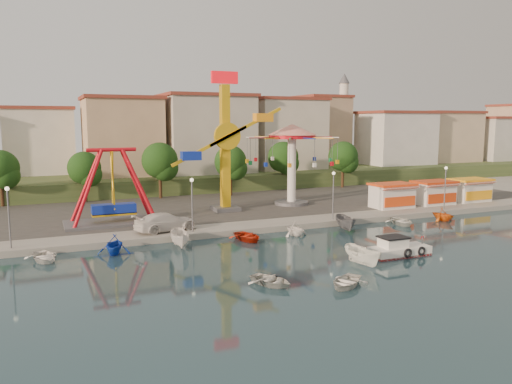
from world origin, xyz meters
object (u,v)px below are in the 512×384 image
skiff (363,256)px  van (166,222)px  wave_swinger (292,146)px  rowboat_a (271,280)px  kamikaze_tower (230,147)px  pirate_ship_ride (113,188)px  cabin_motorboat (398,250)px

skiff → van: bearing=123.4°
wave_swinger → van: wave_swinger is taller
wave_swinger → van: 21.96m
rowboat_a → van: bearing=75.2°
kamikaze_tower → rowboat_a: bearing=-104.3°
pirate_ship_ride → van: pirate_ship_ride is taller
pirate_ship_ride → van: 7.60m
skiff → cabin_motorboat: bearing=12.4°
kamikaze_tower → rowboat_a: size_ratio=4.96×
wave_swinger → skiff: wave_swinger is taller
rowboat_a → pirate_ship_ride: bearing=82.4°
kamikaze_tower → wave_swinger: kamikaze_tower is taller
kamikaze_tower → cabin_motorboat: bearing=-73.8°
skiff → van: (-11.93, 16.07, 0.72)m
kamikaze_tower → skiff: 25.37m
pirate_ship_ride → wave_swinger: 23.51m
cabin_motorboat → van: van is taller
rowboat_a → kamikaze_tower: bearing=50.4°
wave_swinger → cabin_motorboat: (-2.33, -24.08, -7.70)m
skiff → wave_swinger: bearing=71.7°
pirate_ship_ride → rowboat_a: 24.66m
pirate_ship_ride → van: size_ratio=1.61×
van → skiff: bearing=-157.1°
van → rowboat_a: bearing=176.8°
cabin_motorboat → van: size_ratio=0.85×
pirate_ship_ride → rowboat_a: pirate_ship_ride is taller
pirate_ship_ride → cabin_motorboat: bearing=-44.8°
pirate_ship_ride → cabin_motorboat: pirate_ship_ride is taller
rowboat_a → van: size_ratio=0.53×
rowboat_a → skiff: 8.79m
pirate_ship_ride → skiff: bearing=-53.5°
wave_swinger → van: size_ratio=1.86×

